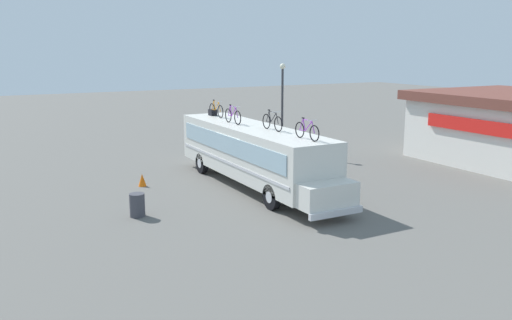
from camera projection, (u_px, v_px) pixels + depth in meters
ground_plane at (251, 185)px, 25.03m from camera, size 120.00×120.00×0.00m
bus at (253, 152)px, 24.52m from camera, size 12.28×2.51×2.82m
luggage_bag_1 at (213, 112)px, 28.39m from camera, size 0.45×0.34×0.33m
rooftop_bicycle_1 at (216, 110)px, 27.76m from camera, size 1.74×0.44×0.89m
rooftop_bicycle_2 at (233, 116)px, 25.23m from camera, size 1.70×0.44×0.90m
rooftop_bicycle_3 at (272, 122)px, 23.13m from camera, size 1.71×0.44×0.89m
rooftop_bicycle_4 at (307, 131)px, 20.72m from camera, size 1.68×0.44×0.86m
trash_bin at (137, 205)px, 20.28m from camera, size 0.58×0.58×0.91m
traffic_cone at (142, 180)px, 24.82m from camera, size 0.38×0.38×0.59m
street_lamp at (282, 99)px, 32.10m from camera, size 0.34×0.34×5.48m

